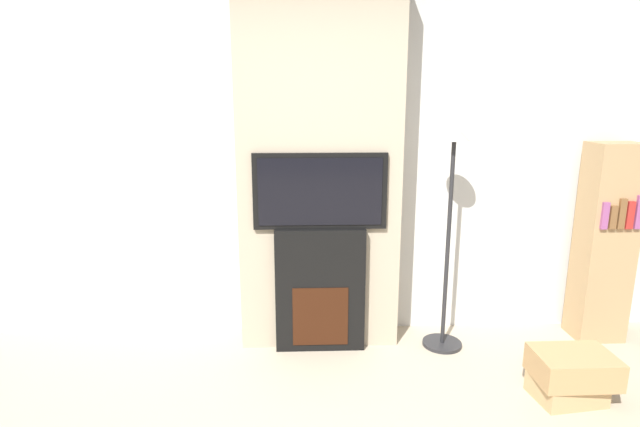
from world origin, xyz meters
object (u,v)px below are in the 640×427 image
fireplace (320,290)px  box_stack (571,375)px  floor_lamp (450,213)px  television (320,191)px  bookshelf (605,243)px

fireplace → box_stack: size_ratio=1.94×
floor_lamp → box_stack: bearing=-50.1°
fireplace → floor_lamp: size_ratio=0.56×
television → fireplace: bearing=90.0°
television → box_stack: bearing=-25.3°
floor_lamp → box_stack: size_ratio=3.45×
television → floor_lamp: size_ratio=0.57×
television → floor_lamp: bearing=-0.5°
bookshelf → box_stack: bearing=-127.7°
floor_lamp → bookshelf: size_ratio=1.08×
box_stack → bookshelf: 1.18m
floor_lamp → box_stack: (0.59, -0.70, -0.85)m
television → box_stack: (1.50, -0.71, -1.01)m
fireplace → bookshelf: (2.13, 0.10, 0.30)m
fireplace → bookshelf: 2.15m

